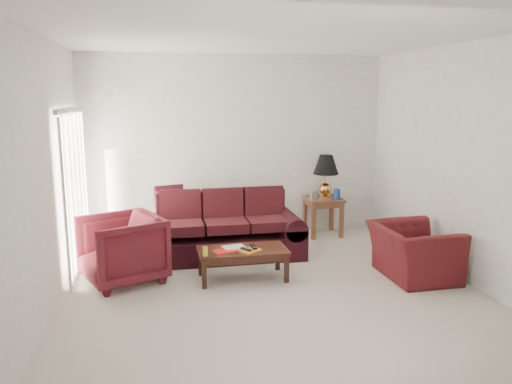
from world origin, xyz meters
TOP-DOWN VIEW (x-y plane):
  - floor at (0.00, 0.00)m, footprint 5.00×5.00m
  - blinds at (-2.42, 1.30)m, footprint 0.10×2.00m
  - sofa at (-0.37, 1.31)m, footprint 2.28×1.01m
  - throw_pillow at (-1.14, 2.10)m, footprint 0.49×0.32m
  - end_table at (1.42, 2.15)m, footprint 0.64×0.64m
  - table_lamp at (1.47, 2.20)m, footprint 0.46×0.46m
  - clock at (1.22, 2.04)m, footprint 0.16×0.10m
  - blue_canister at (1.58, 1.95)m, footprint 0.11×0.11m
  - picture_frame at (1.25, 2.36)m, footprint 0.16×0.19m
  - floor_lamp at (-1.98, 2.20)m, footprint 0.28×0.28m
  - armchair_left at (-1.79, 0.60)m, footprint 1.23×1.22m
  - armchair_right at (1.92, 0.00)m, footprint 0.94×1.07m
  - coffee_table at (-0.27, 0.39)m, footprint 1.28×0.99m
  - magazine_red at (-0.51, 0.33)m, footprint 0.31×0.26m
  - magazine_white at (-0.37, 0.45)m, footprint 0.31×0.26m
  - magazine_orange at (-0.19, 0.29)m, footprint 0.32×0.31m
  - remote_a at (-0.24, 0.29)m, footprint 0.13×0.16m
  - remote_b at (-0.13, 0.37)m, footprint 0.07×0.19m
  - yellow_glass at (-0.77, 0.21)m, footprint 0.07×0.07m

SIDE VIEW (x-z plane):
  - floor at x=0.00m, z-range 0.00..0.00m
  - coffee_table at x=-0.27m, z-range 0.00..0.40m
  - end_table at x=1.42m, z-range 0.00..0.65m
  - armchair_right at x=1.92m, z-range 0.00..0.68m
  - magazine_orange at x=-0.19m, z-range 0.40..0.41m
  - magazine_red at x=-0.51m, z-range 0.40..0.42m
  - magazine_white at x=-0.37m, z-range 0.40..0.42m
  - remote_a at x=-0.24m, z-range 0.42..0.44m
  - remote_b at x=-0.13m, z-range 0.42..0.44m
  - armchair_left at x=-1.79m, z-range 0.00..0.86m
  - yellow_glass at x=-0.77m, z-range 0.40..0.51m
  - sofa at x=-0.37m, z-range 0.00..0.93m
  - clock at x=1.22m, z-range 0.65..0.79m
  - picture_frame at x=1.25m, z-range 0.70..0.75m
  - blue_canister at x=1.58m, z-range 0.65..0.82m
  - throw_pillow at x=-1.14m, z-range 0.51..0.97m
  - floor_lamp at x=-1.98m, z-range 0.00..1.56m
  - table_lamp at x=1.47m, z-range 0.65..1.36m
  - blinds at x=-2.42m, z-range 0.00..2.16m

